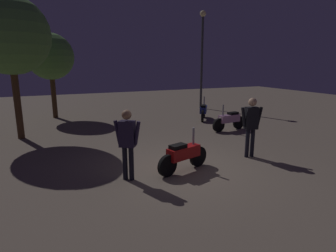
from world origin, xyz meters
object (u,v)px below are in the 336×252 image
Objects in this scene: motorcycle_pink_parked_left at (229,120)px; person_bystander_far at (127,139)px; person_rider_beside at (251,122)px; motorcycle_blue_parked_right at (203,111)px; motorcycle_red_foreground at (183,155)px; streetlamp_near at (202,49)px.

person_bystander_far is at bearing 25.09° from motorcycle_pink_parked_left.
person_rider_beside is at bearing 128.83° from person_bystander_far.
motorcycle_blue_parked_right is (0.19, 2.40, 0.00)m from motorcycle_pink_parked_left.
motorcycle_red_foreground is at bearing 124.52° from person_bystander_far.
motorcycle_pink_parked_left is 2.41m from motorcycle_blue_parked_right.
person_rider_beside is (-1.65, -5.44, 0.64)m from motorcycle_blue_parked_right.
person_rider_beside is at bearing -11.75° from motorcycle_red_foreground.
person_rider_beside is 1.04× the size of person_bystander_far.
streetlamp_near reaches higher than motorcycle_red_foreground.
person_rider_beside is at bearing -162.17° from motorcycle_blue_parked_right.
motorcycle_blue_parked_right is 0.80× the size of person_rider_beside.
streetlamp_near is at bearing -6.19° from person_rider_beside.
streetlamp_near reaches higher than person_bystander_far.
streetlamp_near reaches higher than motorcycle_blue_parked_right.
motorcycle_red_foreground is 1.57m from person_bystander_far.
motorcycle_red_foreground is 0.28× the size of streetlamp_near.
streetlamp_near is (3.34, 8.59, 2.49)m from person_rider_beside.
motorcycle_red_foreground is at bearing -122.73° from streetlamp_near.
person_rider_beside is at bearing -111.23° from streetlamp_near.
streetlamp_near reaches higher than person_rider_beside.
motorcycle_red_foreground is at bearing 110.19° from person_rider_beside.
motorcycle_pink_parked_left is 0.97× the size of person_bystander_far.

